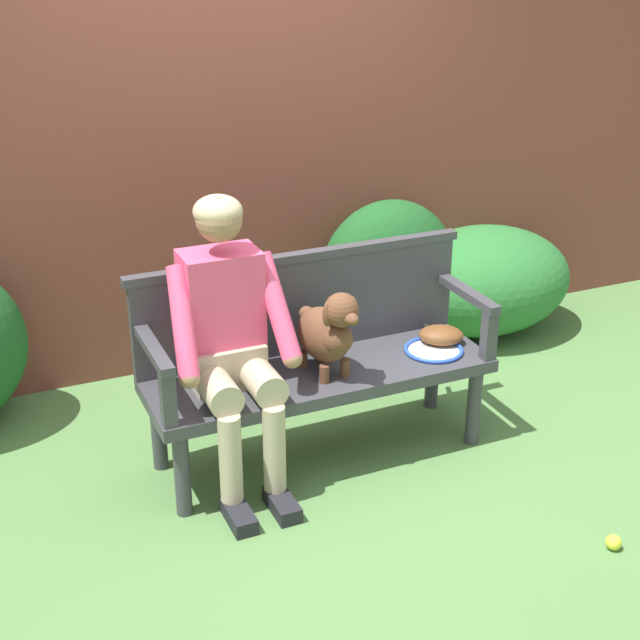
{
  "coord_description": "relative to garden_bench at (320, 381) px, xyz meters",
  "views": [
    {
      "loc": [
        -1.52,
        -3.43,
        2.36
      ],
      "look_at": [
        0.0,
        0.0,
        0.71
      ],
      "focal_mm": 50.74,
      "sensor_mm": 36.0,
      "label": 1
    }
  ],
  "objects": [
    {
      "name": "hedge_bush_far_left",
      "position": [
        0.89,
        1.0,
        0.05
      ],
      "size": [
        0.86,
        0.6,
        0.9
      ],
      "primitive_type": "ellipsoid",
      "color": "#194C1E",
      "rests_on": "ground"
    },
    {
      "name": "tennis_ball",
      "position": [
        0.81,
        -1.15,
        -0.37
      ],
      "size": [
        0.07,
        0.07,
        0.07
      ],
      "primitive_type": "sphere",
      "color": "#CCDB33",
      "rests_on": "ground"
    },
    {
      "name": "hedge_bush_far_right",
      "position": [
        1.52,
        0.94,
        -0.07
      ],
      "size": [
        1.15,
        0.88,
        0.66
      ],
      "primitive_type": "ellipsoid",
      "color": "#286B2D",
      "rests_on": "ground"
    },
    {
      "name": "person_seated",
      "position": [
        -0.44,
        -0.02,
        0.33
      ],
      "size": [
        0.56,
        0.66,
        1.33
      ],
      "color": "black",
      "rests_on": "ground"
    },
    {
      "name": "garden_bench",
      "position": [
        0.0,
        0.0,
        0.0
      ],
      "size": [
        1.63,
        0.52,
        0.46
      ],
      "color": "#38383D",
      "rests_on": "ground"
    },
    {
      "name": "dog_on_bench",
      "position": [
        0.01,
        -0.06,
        0.28
      ],
      "size": [
        0.25,
        0.44,
        0.44
      ],
      "color": "brown",
      "rests_on": "garden_bench"
    },
    {
      "name": "bench_backrest",
      "position": [
        0.0,
        0.23,
        0.31
      ],
      "size": [
        1.67,
        0.06,
        0.5
      ],
      "color": "#38383D",
      "rests_on": "garden_bench"
    },
    {
      "name": "tennis_racket",
      "position": [
        0.59,
        -0.02,
        0.07
      ],
      "size": [
        0.38,
        0.58,
        0.03
      ],
      "color": "blue",
      "rests_on": "garden_bench"
    },
    {
      "name": "bench_armrest_right_end",
      "position": [
        0.77,
        -0.09,
        0.26
      ],
      "size": [
        0.06,
        0.52,
        0.28
      ],
      "color": "#38383D",
      "rests_on": "garden_bench"
    },
    {
      "name": "ground_plane",
      "position": [
        0.0,
        0.0,
        -0.4
      ],
      "size": [
        40.0,
        40.0,
        0.0
      ],
      "primitive_type": "plane",
      "color": "#4C753D"
    },
    {
      "name": "baseball_glove",
      "position": [
        0.66,
        0.02,
        0.11
      ],
      "size": [
        0.27,
        0.25,
        0.09
      ],
      "primitive_type": "ellipsoid",
      "rotation": [
        0.0,
        0.0,
        -0.49
      ],
      "color": "brown",
      "rests_on": "garden_bench"
    },
    {
      "name": "brick_garden_fence",
      "position": [
        0.0,
        1.35,
        0.7
      ],
      "size": [
        8.0,
        0.3,
        2.2
      ],
      "primitive_type": "cube",
      "color": "brown",
      "rests_on": "ground"
    },
    {
      "name": "bench_armrest_left_end",
      "position": [
        -0.77,
        -0.09,
        0.26
      ],
      "size": [
        0.06,
        0.52,
        0.28
      ],
      "color": "#38383D",
      "rests_on": "garden_bench"
    }
  ]
}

